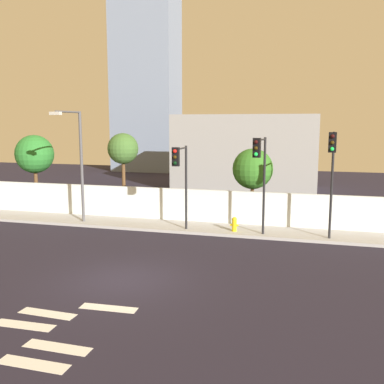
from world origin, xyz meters
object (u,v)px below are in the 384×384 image
(fire_hydrant, at_px, (234,224))
(roadside_tree_leftmost, at_px, (34,154))
(roadside_tree_midleft, at_px, (123,149))
(traffic_light_right, at_px, (260,165))
(traffic_light_left, at_px, (180,170))
(street_lamp_curbside, at_px, (78,156))
(traffic_light_center, at_px, (332,163))
(roadside_tree_midright, at_px, (253,169))

(fire_hydrant, height_order, roadside_tree_leftmost, roadside_tree_leftmost)
(roadside_tree_midleft, bearing_deg, traffic_light_right, -23.18)
(traffic_light_left, xyz_separation_m, traffic_light_right, (3.88, 0.24, 0.30))
(street_lamp_curbside, relative_size, roadside_tree_midleft, 1.21)
(fire_hydrant, bearing_deg, traffic_light_center, -8.28)
(traffic_light_right, distance_m, street_lamp_curbside, 9.96)
(traffic_light_left, height_order, fire_hydrant, traffic_light_left)
(street_lamp_curbside, height_order, roadside_tree_midright, street_lamp_curbside)
(street_lamp_curbside, distance_m, roadside_tree_midleft, 3.45)
(traffic_light_right, relative_size, roadside_tree_midleft, 0.95)
(roadside_tree_midleft, bearing_deg, traffic_light_center, -16.72)
(traffic_light_center, height_order, roadside_tree_midright, traffic_light_center)
(traffic_light_right, bearing_deg, roadside_tree_midleft, 156.82)
(roadside_tree_leftmost, xyz_separation_m, roadside_tree_midleft, (6.17, 0.00, 0.41))
(traffic_light_center, height_order, fire_hydrant, traffic_light_center)
(traffic_light_left, distance_m, street_lamp_curbside, 6.13)
(traffic_light_left, height_order, roadside_tree_midleft, roadside_tree_midleft)
(street_lamp_curbside, relative_size, roadside_tree_leftmost, 1.25)
(roadside_tree_midright, bearing_deg, roadside_tree_midleft, 180.00)
(traffic_light_left, relative_size, traffic_light_right, 0.90)
(traffic_light_center, bearing_deg, roadside_tree_midright, 138.77)
(traffic_light_center, xyz_separation_m, roadside_tree_midright, (-4.10, 3.59, -0.76))
(traffic_light_left, relative_size, roadside_tree_midleft, 0.86)
(traffic_light_center, relative_size, roadside_tree_leftmost, 1.04)
(traffic_light_left, relative_size, roadside_tree_leftmost, 0.89)
(traffic_light_left, distance_m, fire_hydrant, 3.92)
(roadside_tree_leftmost, bearing_deg, roadside_tree_midright, 0.00)
(traffic_light_center, bearing_deg, street_lamp_curbside, 178.38)
(traffic_light_right, bearing_deg, traffic_light_center, 2.43)
(traffic_light_center, distance_m, roadside_tree_midright, 5.50)
(traffic_light_center, relative_size, roadside_tree_midright, 1.20)
(traffic_light_left, bearing_deg, roadside_tree_leftmost, 160.18)
(traffic_light_right, height_order, roadside_tree_midleft, roadside_tree_midleft)
(roadside_tree_leftmost, distance_m, roadside_tree_midleft, 6.19)
(traffic_light_left, xyz_separation_m, roadside_tree_midleft, (-4.84, 3.97, 0.69))
(street_lamp_curbside, bearing_deg, fire_hydrant, 1.96)
(traffic_light_right, distance_m, roadside_tree_midright, 3.87)
(roadside_tree_midleft, relative_size, roadside_tree_midright, 1.19)
(fire_hydrant, bearing_deg, traffic_light_left, -157.66)
(traffic_light_right, distance_m, roadside_tree_leftmost, 15.35)
(traffic_light_left, height_order, roadside_tree_leftmost, roadside_tree_leftmost)
(traffic_light_center, bearing_deg, roadside_tree_midleft, 163.28)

